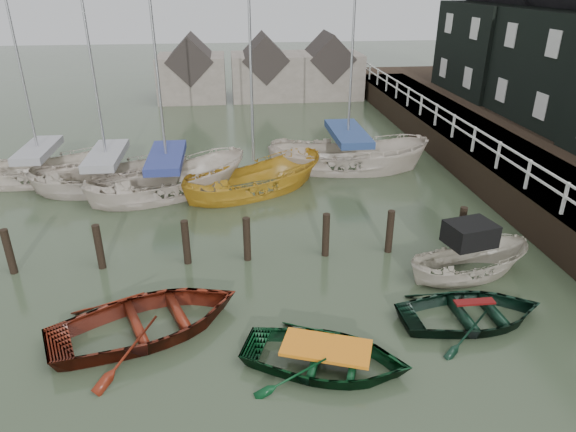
{
  "coord_description": "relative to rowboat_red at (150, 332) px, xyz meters",
  "views": [
    {
      "loc": [
        -1.52,
        -10.67,
        7.83
      ],
      "look_at": [
        0.04,
        2.99,
        1.4
      ],
      "focal_mm": 32.0,
      "sensor_mm": 36.0,
      "label": 1
    }
  ],
  "objects": [
    {
      "name": "ground",
      "position": [
        3.71,
        0.25,
        0.0
      ],
      "size": [
        120.0,
        120.0,
        0.0
      ],
      "primitive_type": "plane",
      "color": "#2B3723",
      "rests_on": "ground"
    },
    {
      "name": "pier",
      "position": [
        13.19,
        10.25,
        0.71
      ],
      "size": [
        3.04,
        32.0,
        2.7
      ],
      "color": "black",
      "rests_on": "ground"
    },
    {
      "name": "mooring_pilings",
      "position": [
        2.6,
        3.25,
        0.5
      ],
      "size": [
        13.72,
        0.22,
        1.8
      ],
      "color": "black",
      "rests_on": "ground"
    },
    {
      "name": "far_sheds",
      "position": [
        4.54,
        26.25,
        1.86
      ],
      "size": [
        14.0,
        4.08,
        4.39
      ],
      "color": "#665B51",
      "rests_on": "ground"
    },
    {
      "name": "rowboat_red",
      "position": [
        0.0,
        0.0,
        0.0
      ],
      "size": [
        5.48,
        4.75,
        0.95
      ],
      "primitive_type": "imported",
      "rotation": [
        0.0,
        0.0,
        1.95
      ],
      "color": "#58190C",
      "rests_on": "ground"
    },
    {
      "name": "rowboat_green",
      "position": [
        4.02,
        -1.7,
        0.0
      ],
      "size": [
        4.4,
        3.77,
        0.77
      ],
      "primitive_type": "imported",
      "rotation": [
        0.0,
        0.0,
        1.22
      ],
      "color": "black",
      "rests_on": "ground"
    },
    {
      "name": "rowboat_dkgreen",
      "position": [
        7.95,
        -0.48,
        0.0
      ],
      "size": [
        3.82,
        2.81,
        0.77
      ],
      "primitive_type": "imported",
      "rotation": [
        0.0,
        0.0,
        1.61
      ],
      "color": "black",
      "rests_on": "ground"
    },
    {
      "name": "motorboat",
      "position": [
        8.8,
        1.69,
        0.12
      ],
      "size": [
        4.02,
        2.22,
        2.28
      ],
      "rotation": [
        0.0,
        0.0,
        1.79
      ],
      "color": "#B9B09E",
      "rests_on": "ground"
    },
    {
      "name": "sailboat_a",
      "position": [
        -2.75,
        9.61,
        0.06
      ],
      "size": [
        6.31,
        2.68,
        10.58
      ],
      "rotation": [
        0.0,
        0.0,
        1.63
      ],
      "color": "#BCB0A1",
      "rests_on": "ground"
    },
    {
      "name": "sailboat_b",
      "position": [
        -0.34,
        8.89,
        0.06
      ],
      "size": [
        6.93,
        4.84,
        11.06
      ],
      "rotation": [
        0.0,
        0.0,
        1.98
      ],
      "color": "beige",
      "rests_on": "ground"
    },
    {
      "name": "sailboat_c",
      "position": [
        3.02,
        8.74,
        0.01
      ],
      "size": [
        6.48,
        4.63,
        10.6
      ],
      "rotation": [
        0.0,
        0.0,
        2.0
      ],
      "color": "#B48521",
      "rests_on": "ground"
    },
    {
      "name": "sailboat_d",
      "position": [
        7.27,
        10.95,
        0.06
      ],
      "size": [
        7.38,
        3.7,
        11.91
      ],
      "rotation": [
        0.0,
        0.0,
        1.42
      ],
      "color": "beige",
      "rests_on": "ground"
    },
    {
      "name": "sailboat_e",
      "position": [
        -5.74,
        10.87,
        0.06
      ],
      "size": [
        6.06,
        2.79,
        9.77
      ],
      "rotation": [
        0.0,
        0.0,
        1.67
      ],
      "color": "beige",
      "rests_on": "ground"
    }
  ]
}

